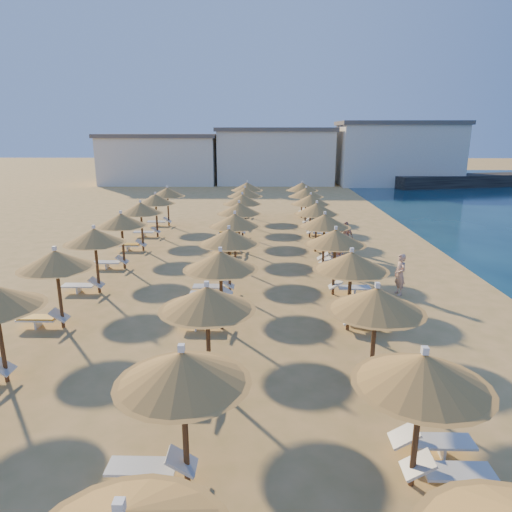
{
  "coord_description": "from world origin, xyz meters",
  "views": [
    {
      "loc": [
        -0.29,
        -15.94,
        6.72
      ],
      "look_at": [
        -0.72,
        4.0,
        1.3
      ],
      "focal_mm": 32.0,
      "sensor_mm": 36.0,
      "label": 1
    }
  ],
  "objects_px": {
    "parasol_row_west": "(229,238)",
    "beachgoer_c": "(345,236)",
    "beachgoer_b": "(337,256)",
    "parasol_row_east": "(335,238)",
    "beachgoer_a": "(400,274)",
    "jetty": "(500,180)"
  },
  "relations": [
    {
      "from": "parasol_row_west",
      "to": "beachgoer_c",
      "type": "relative_size",
      "value": 22.21
    },
    {
      "from": "parasol_row_west",
      "to": "beachgoer_b",
      "type": "bearing_deg",
      "value": 33.04
    },
    {
      "from": "beachgoer_b",
      "to": "parasol_row_east",
      "type": "bearing_deg",
      "value": -59.64
    },
    {
      "from": "parasol_row_west",
      "to": "beachgoer_a",
      "type": "bearing_deg",
      "value": 0.45
    },
    {
      "from": "parasol_row_east",
      "to": "parasol_row_west",
      "type": "relative_size",
      "value": 1.0
    },
    {
      "from": "parasol_row_east",
      "to": "beachgoer_b",
      "type": "bearing_deg",
      "value": 79.1
    },
    {
      "from": "jetty",
      "to": "beachgoer_a",
      "type": "relative_size",
      "value": 16.8
    },
    {
      "from": "beachgoer_b",
      "to": "beachgoer_a",
      "type": "bearing_deg",
      "value": -14.78
    },
    {
      "from": "beachgoer_b",
      "to": "beachgoer_a",
      "type": "relative_size",
      "value": 0.92
    },
    {
      "from": "parasol_row_east",
      "to": "beachgoer_c",
      "type": "xyz_separation_m",
      "value": [
        1.74,
        7.42,
        -1.59
      ]
    },
    {
      "from": "parasol_row_west",
      "to": "beachgoer_b",
      "type": "height_order",
      "value": "parasol_row_west"
    },
    {
      "from": "parasol_row_east",
      "to": "beachgoer_b",
      "type": "distance_m",
      "value": 3.73
    },
    {
      "from": "jetty",
      "to": "beachgoer_a",
      "type": "distance_m",
      "value": 48.89
    },
    {
      "from": "parasol_row_west",
      "to": "beachgoer_b",
      "type": "distance_m",
      "value": 6.26
    },
    {
      "from": "beachgoer_c",
      "to": "beachgoer_a",
      "type": "distance_m",
      "value": 7.44
    },
    {
      "from": "beachgoer_c",
      "to": "beachgoer_a",
      "type": "relative_size",
      "value": 0.99
    },
    {
      "from": "parasol_row_west",
      "to": "beachgoer_a",
      "type": "relative_size",
      "value": 21.9
    },
    {
      "from": "jetty",
      "to": "beachgoer_a",
      "type": "height_order",
      "value": "beachgoer_a"
    },
    {
      "from": "jetty",
      "to": "parasol_row_west",
      "type": "bearing_deg",
      "value": -141.81
    },
    {
      "from": "beachgoer_a",
      "to": "beachgoer_c",
      "type": "bearing_deg",
      "value": 175.04
    },
    {
      "from": "beachgoer_b",
      "to": "beachgoer_a",
      "type": "xyz_separation_m",
      "value": [
        2.18,
        -3.23,
        0.07
      ]
    },
    {
      "from": "beachgoer_b",
      "to": "beachgoer_c",
      "type": "relative_size",
      "value": 0.94
    }
  ]
}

